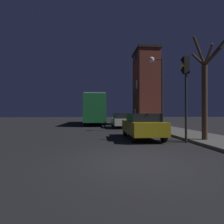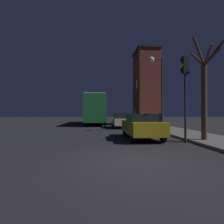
% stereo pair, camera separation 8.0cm
% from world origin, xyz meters
% --- Properties ---
extents(ground_plane, '(120.00, 120.00, 0.00)m').
position_xyz_m(ground_plane, '(0.00, 0.00, 0.00)').
color(ground_plane, black).
extents(brick_building, '(2.96, 4.28, 9.74)m').
position_xyz_m(brick_building, '(5.31, 17.18, 5.03)').
color(brick_building, brown).
rests_on(brick_building, sidewalk).
extents(streetlamp, '(1.20, 0.46, 6.00)m').
position_xyz_m(streetlamp, '(3.71, 8.33, 4.44)').
color(streetlamp, '#28282B').
rests_on(streetlamp, sidewalk).
extents(traffic_light, '(0.43, 0.24, 4.54)m').
position_xyz_m(traffic_light, '(3.41, 3.25, 3.25)').
color(traffic_light, '#28282B').
rests_on(traffic_light, ground).
extents(bare_tree, '(1.79, 1.32, 5.45)m').
position_xyz_m(bare_tree, '(4.57, 3.34, 2.79)').
color(bare_tree, '#473323').
rests_on(bare_tree, sidewalk).
extents(bus, '(2.58, 11.30, 3.87)m').
position_xyz_m(bus, '(-1.44, 19.28, 2.29)').
color(bus, '#1E6B33').
rests_on(bus, ground).
extents(car_near_lane, '(1.85, 4.06, 1.53)m').
position_xyz_m(car_near_lane, '(1.52, 4.84, 0.82)').
color(car_near_lane, olive).
rests_on(car_near_lane, ground).
extents(car_mid_lane, '(1.78, 3.97, 1.55)m').
position_xyz_m(car_mid_lane, '(1.36, 12.71, 0.81)').
color(car_mid_lane, beige).
rests_on(car_mid_lane, ground).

